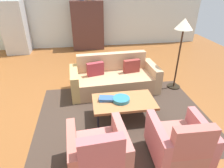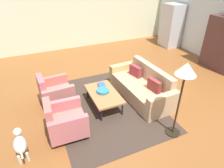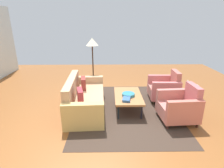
{
  "view_description": "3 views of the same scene",
  "coord_description": "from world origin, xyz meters",
  "px_view_note": "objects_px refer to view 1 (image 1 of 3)",
  "views": [
    {
      "loc": [
        -0.47,
        -3.85,
        2.46
      ],
      "look_at": [
        0.05,
        -0.43,
        0.58
      ],
      "focal_mm": 30.9,
      "sensor_mm": 36.0,
      "label": 1
    },
    {
      "loc": [
        4.15,
        -2.3,
        3.2
      ],
      "look_at": [
        0.36,
        -0.63,
        0.7
      ],
      "focal_mm": 31.38,
      "sensor_mm": 36.0,
      "label": 2
    },
    {
      "loc": [
        -4.15,
        -0.32,
        2.27
      ],
      "look_at": [
        0.39,
        -0.38,
        0.65
      ],
      "focal_mm": 29.08,
      "sensor_mm": 36.0,
      "label": 3
    }
  ],
  "objects_px": {
    "couch": "(114,79)",
    "fruit_bowl": "(121,99)",
    "armchair_left": "(99,154)",
    "cabinet": "(88,26)",
    "armchair_right": "(180,144)",
    "refrigerator": "(15,28)",
    "coffee_table": "(124,102)",
    "floor_lamp": "(183,31)",
    "book_stack": "(106,99)"
  },
  "relations": [
    {
      "from": "book_stack",
      "to": "cabinet",
      "type": "relative_size",
      "value": 0.17
    },
    {
      "from": "couch",
      "to": "armchair_right",
      "type": "distance_m",
      "value": 2.43
    },
    {
      "from": "armchair_right",
      "to": "refrigerator",
      "type": "distance_m",
      "value": 6.79
    },
    {
      "from": "book_stack",
      "to": "coffee_table",
      "type": "bearing_deg",
      "value": -12.76
    },
    {
      "from": "couch",
      "to": "coffee_table",
      "type": "relative_size",
      "value": 1.78
    },
    {
      "from": "armchair_right",
      "to": "floor_lamp",
      "type": "relative_size",
      "value": 0.51
    },
    {
      "from": "coffee_table",
      "to": "armchair_right",
      "type": "height_order",
      "value": "armchair_right"
    },
    {
      "from": "armchair_right",
      "to": "refrigerator",
      "type": "bearing_deg",
      "value": 125.0
    },
    {
      "from": "couch",
      "to": "cabinet",
      "type": "relative_size",
      "value": 1.19
    },
    {
      "from": "book_stack",
      "to": "refrigerator",
      "type": "height_order",
      "value": "refrigerator"
    },
    {
      "from": "couch",
      "to": "floor_lamp",
      "type": "distance_m",
      "value": 1.94
    },
    {
      "from": "couch",
      "to": "fruit_bowl",
      "type": "bearing_deg",
      "value": 84.84
    },
    {
      "from": "coffee_table",
      "to": "armchair_right",
      "type": "bearing_deg",
      "value": -62.86
    },
    {
      "from": "armchair_left",
      "to": "book_stack",
      "type": "bearing_deg",
      "value": 74.31
    },
    {
      "from": "fruit_bowl",
      "to": "couch",
      "type": "bearing_deg",
      "value": 87.62
    },
    {
      "from": "armchair_right",
      "to": "cabinet",
      "type": "bearing_deg",
      "value": 102.47
    },
    {
      "from": "refrigerator",
      "to": "armchair_right",
      "type": "bearing_deg",
      "value": -56.93
    },
    {
      "from": "book_stack",
      "to": "refrigerator",
      "type": "bearing_deg",
      "value": 121.94
    },
    {
      "from": "coffee_table",
      "to": "couch",
      "type": "bearing_deg",
      "value": 90.2
    },
    {
      "from": "fruit_bowl",
      "to": "coffee_table",
      "type": "bearing_deg",
      "value": 0.0
    },
    {
      "from": "armchair_left",
      "to": "floor_lamp",
      "type": "bearing_deg",
      "value": 42.01
    },
    {
      "from": "armchair_right",
      "to": "cabinet",
      "type": "distance_m",
      "value": 5.9
    },
    {
      "from": "armchair_right",
      "to": "refrigerator",
      "type": "relative_size",
      "value": 0.48
    },
    {
      "from": "coffee_table",
      "to": "cabinet",
      "type": "bearing_deg",
      "value": 95.9
    },
    {
      "from": "fruit_bowl",
      "to": "armchair_left",
      "type": "bearing_deg",
      "value": -114.93
    },
    {
      "from": "couch",
      "to": "coffee_table",
      "type": "distance_m",
      "value": 1.19
    },
    {
      "from": "armchair_left",
      "to": "refrigerator",
      "type": "xyz_separation_m",
      "value": [
        -2.5,
        5.67,
        0.58
      ]
    },
    {
      "from": "coffee_table",
      "to": "book_stack",
      "type": "bearing_deg",
      "value": 167.24
    },
    {
      "from": "couch",
      "to": "armchair_left",
      "type": "height_order",
      "value": "armchair_left"
    },
    {
      "from": "couch",
      "to": "floor_lamp",
      "type": "xyz_separation_m",
      "value": [
        1.55,
        -0.15,
        1.16
      ]
    },
    {
      "from": "armchair_left",
      "to": "coffee_table",
      "type": "bearing_deg",
      "value": 59.14
    },
    {
      "from": "fruit_bowl",
      "to": "refrigerator",
      "type": "distance_m",
      "value": 5.45
    },
    {
      "from": "couch",
      "to": "refrigerator",
      "type": "bearing_deg",
      "value": -49.81
    },
    {
      "from": "armchair_right",
      "to": "couch",
      "type": "bearing_deg",
      "value": 106.28
    },
    {
      "from": "armchair_right",
      "to": "book_stack",
      "type": "bearing_deg",
      "value": 128.82
    },
    {
      "from": "couch",
      "to": "refrigerator",
      "type": "height_order",
      "value": "refrigerator"
    },
    {
      "from": "couch",
      "to": "fruit_bowl",
      "type": "relative_size",
      "value": 6.51
    },
    {
      "from": "fruit_bowl",
      "to": "armchair_right",
      "type": "bearing_deg",
      "value": -60.82
    },
    {
      "from": "cabinet",
      "to": "refrigerator",
      "type": "height_order",
      "value": "refrigerator"
    },
    {
      "from": "armchair_right",
      "to": "book_stack",
      "type": "relative_size",
      "value": 2.86
    },
    {
      "from": "coffee_table",
      "to": "floor_lamp",
      "type": "relative_size",
      "value": 0.7
    },
    {
      "from": "coffee_table",
      "to": "cabinet",
      "type": "xyz_separation_m",
      "value": [
        -0.48,
        4.61,
        0.53
      ]
    },
    {
      "from": "coffee_table",
      "to": "fruit_bowl",
      "type": "distance_m",
      "value": 0.09
    },
    {
      "from": "armchair_left",
      "to": "cabinet",
      "type": "bearing_deg",
      "value": 85.01
    },
    {
      "from": "couch",
      "to": "fruit_bowl",
      "type": "distance_m",
      "value": 1.2
    },
    {
      "from": "armchair_right",
      "to": "fruit_bowl",
      "type": "distance_m",
      "value": 1.34
    },
    {
      "from": "fruit_bowl",
      "to": "cabinet",
      "type": "height_order",
      "value": "cabinet"
    },
    {
      "from": "coffee_table",
      "to": "armchair_left",
      "type": "relative_size",
      "value": 1.36
    },
    {
      "from": "refrigerator",
      "to": "armchair_left",
      "type": "bearing_deg",
      "value": -66.22
    },
    {
      "from": "couch",
      "to": "coffee_table",
      "type": "bearing_deg",
      "value": 87.42
    }
  ]
}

